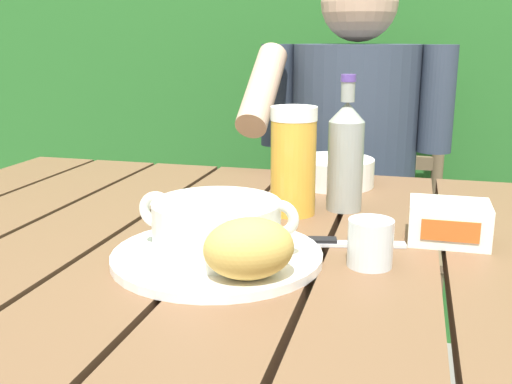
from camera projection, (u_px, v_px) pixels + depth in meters
name	position (u px, v px, depth m)	size (l,w,h in m)	color
dining_table	(274.00, 293.00, 0.90)	(1.41, 0.93, 0.74)	brown
chair_near_diner	(355.00, 222.00, 1.77)	(0.49, 0.44, 1.00)	brown
person_eating	(350.00, 162.00, 1.53)	(0.48, 0.47, 1.22)	#303A4B
serving_plate	(217.00, 256.00, 0.79)	(0.28, 0.28, 0.01)	white
soup_bowl	(217.00, 225.00, 0.78)	(0.22, 0.17, 0.08)	white
bread_roll	(249.00, 248.00, 0.69)	(0.13, 0.12, 0.07)	tan
beer_glass	(293.00, 161.00, 0.98)	(0.08, 0.08, 0.18)	gold
beer_bottle	(346.00, 154.00, 1.00)	(0.06, 0.06, 0.23)	gray
water_glass_small	(370.00, 243.00, 0.77)	(0.06, 0.06, 0.06)	silver
butter_tub	(449.00, 222.00, 0.86)	(0.11, 0.09, 0.06)	white
table_knife	(335.00, 242.00, 0.85)	(0.17, 0.05, 0.01)	silver
diner_bowl	(334.00, 172.00, 1.19)	(0.16, 0.16, 0.05)	white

